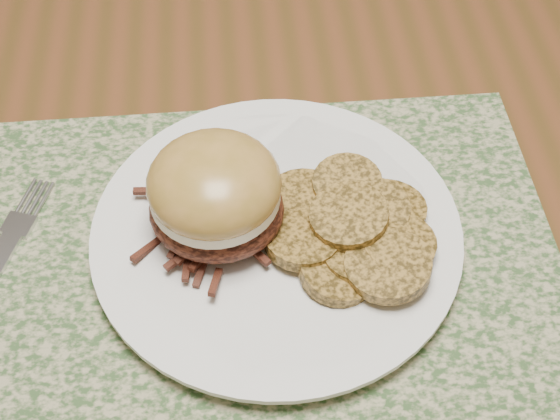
# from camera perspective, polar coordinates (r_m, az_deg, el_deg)

# --- Properties ---
(dining_table) EXTENTS (1.50, 0.90, 0.75)m
(dining_table) POSITION_cam_1_polar(r_m,az_deg,el_deg) (0.65, 4.09, -7.63)
(dining_table) COLOR brown
(dining_table) RESTS_ON ground
(placemat) EXTENTS (0.45, 0.33, 0.00)m
(placemat) POSITION_cam_1_polar(r_m,az_deg,el_deg) (0.58, -1.51, -4.01)
(placemat) COLOR #37552C
(placemat) RESTS_ON dining_table
(dinner_plate) EXTENTS (0.26, 0.26, 0.02)m
(dinner_plate) POSITION_cam_1_polar(r_m,az_deg,el_deg) (0.58, -0.26, -1.79)
(dinner_plate) COLOR white
(dinner_plate) RESTS_ON placemat
(pork_sandwich) EXTENTS (0.13, 0.12, 0.07)m
(pork_sandwich) POSITION_cam_1_polar(r_m,az_deg,el_deg) (0.55, -4.77, 1.15)
(pork_sandwich) COLOR black
(pork_sandwich) RESTS_ON dinner_plate
(roasted_potatoes) EXTENTS (0.15, 0.15, 0.03)m
(roasted_potatoes) POSITION_cam_1_polar(r_m,az_deg,el_deg) (0.57, 5.48, -1.40)
(roasted_potatoes) COLOR olive
(roasted_potatoes) RESTS_ON dinner_plate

